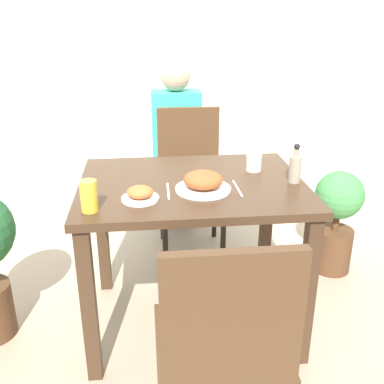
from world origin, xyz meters
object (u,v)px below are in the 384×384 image
(sauce_bottle, at_px, (295,167))
(potted_plant_right, at_px, (337,216))
(drink_cup, at_px, (254,163))
(side_plate, at_px, (140,194))
(food_plate, at_px, (203,182))
(person_figure, at_px, (177,146))
(chair_far, at_px, (190,172))
(juice_glass, at_px, (89,196))
(chair_near, at_px, (224,343))

(sauce_bottle, relative_size, potted_plant_right, 0.29)
(drink_cup, xyz_separation_m, potted_plant_right, (0.59, 0.27, -0.45))
(side_plate, xyz_separation_m, sauce_bottle, (0.69, 0.13, 0.04))
(food_plate, bearing_deg, person_figure, 90.97)
(potted_plant_right, bearing_deg, drink_cup, -154.99)
(chair_far, bearing_deg, potted_plant_right, -25.77)
(chair_far, relative_size, juice_glass, 7.34)
(chair_near, height_order, sauce_bottle, sauce_bottle)
(food_plate, distance_m, juice_glass, 0.49)
(person_figure, bearing_deg, food_plate, -89.03)
(chair_near, relative_size, food_plate, 3.77)
(drink_cup, bearing_deg, chair_far, 109.81)
(chair_far, xyz_separation_m, sauce_bottle, (0.39, -0.85, 0.31))
(chair_near, bearing_deg, food_plate, -91.82)
(chair_far, height_order, juice_glass, chair_far)
(side_plate, xyz_separation_m, drink_cup, (0.55, 0.31, 0.01))
(person_figure, bearing_deg, juice_glass, -106.77)
(side_plate, xyz_separation_m, potted_plant_right, (1.14, 0.58, -0.43))
(sauce_bottle, distance_m, person_figure, 1.35)
(juice_glass, bearing_deg, potted_plant_right, 26.78)
(chair_near, relative_size, chair_far, 1.00)
(food_plate, bearing_deg, potted_plant_right, 30.23)
(drink_cup, distance_m, juice_glass, 0.84)
(chair_far, bearing_deg, sauce_bottle, -65.38)
(potted_plant_right, bearing_deg, side_plate, -152.83)
(side_plate, bearing_deg, juice_glass, -155.52)
(food_plate, height_order, juice_glass, juice_glass)
(person_figure, bearing_deg, chair_near, -90.00)
(chair_far, xyz_separation_m, food_plate, (-0.03, -0.90, 0.28))
(sauce_bottle, bearing_deg, juice_glass, -165.92)
(food_plate, relative_size, juice_glass, 1.95)
(drink_cup, bearing_deg, person_figure, 105.61)
(side_plate, relative_size, drink_cup, 1.97)
(sauce_bottle, height_order, person_figure, person_figure)
(side_plate, distance_m, drink_cup, 0.63)
(food_plate, xyz_separation_m, person_figure, (-0.02, 1.30, -0.22))
(side_plate, distance_m, person_figure, 1.42)
(person_figure, bearing_deg, drink_cup, -74.39)
(chair_near, bearing_deg, sauce_bottle, -120.86)
(side_plate, relative_size, juice_glass, 1.25)
(side_plate, height_order, sauce_bottle, sauce_bottle)
(juice_glass, bearing_deg, person_figure, 73.23)
(chair_far, height_order, sauce_bottle, sauce_bottle)
(drink_cup, distance_m, person_figure, 1.14)
(person_figure, bearing_deg, side_plate, -100.21)
(chair_far, xyz_separation_m, potted_plant_right, (0.83, -0.40, -0.17))
(drink_cup, bearing_deg, sauce_bottle, -50.06)
(side_plate, height_order, person_figure, person_figure)
(side_plate, bearing_deg, drink_cup, 29.38)
(juice_glass, height_order, potted_plant_right, juice_glass)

